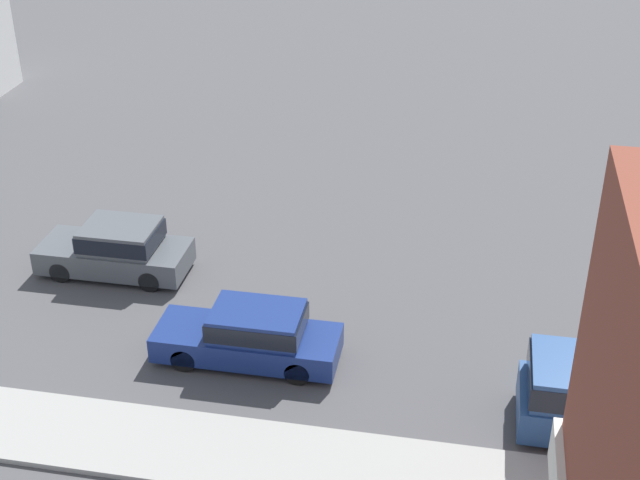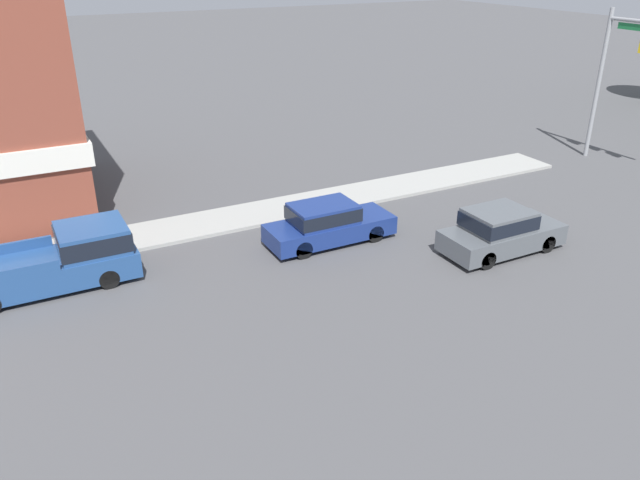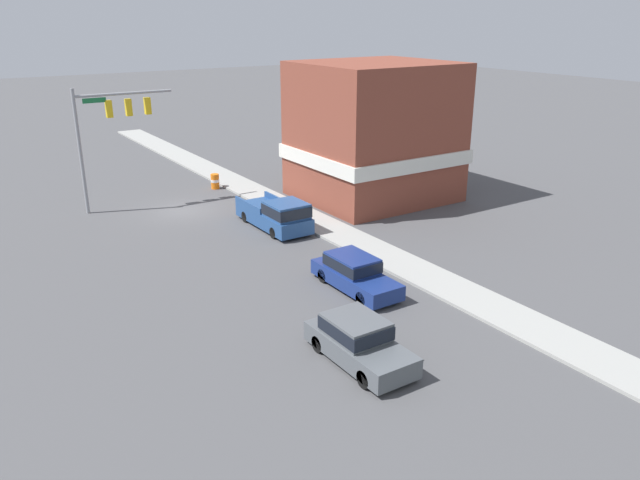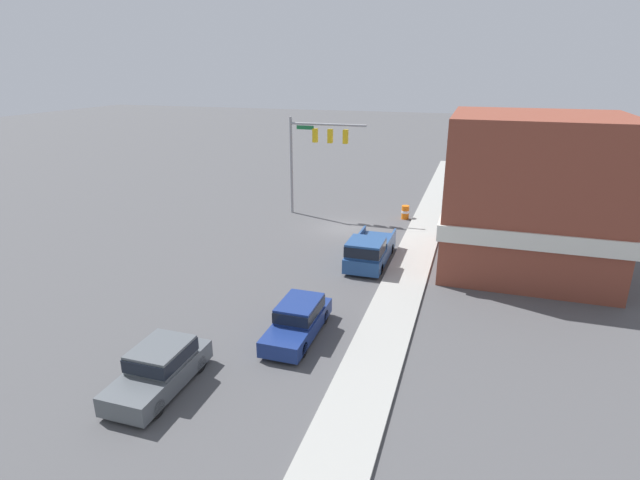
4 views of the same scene
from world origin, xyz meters
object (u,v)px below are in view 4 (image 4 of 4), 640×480
object	(u,v)px
car_lead	(298,318)
car_oncoming	(160,367)
pickup_truck_parked	(369,251)
construction_barrel	(405,212)

from	to	relation	value
car_lead	car_oncoming	bearing A→B (deg)	55.06
car_lead	pickup_truck_parked	world-z (taller)	pickup_truck_parked
car_oncoming	pickup_truck_parked	xyz separation A→B (m)	(-4.82, -14.32, 0.08)
car_oncoming	pickup_truck_parked	distance (m)	15.11
pickup_truck_parked	construction_barrel	xyz separation A→B (m)	(-0.67, -10.34, -0.38)
car_lead	construction_barrel	world-z (taller)	car_lead
car_oncoming	pickup_truck_parked	world-z (taller)	pickup_truck_parked
car_lead	construction_barrel	bearing A→B (deg)	-95.49
construction_barrel	car_lead	bearing A→B (deg)	84.51
pickup_truck_parked	construction_barrel	distance (m)	10.37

